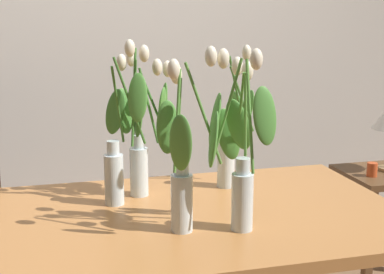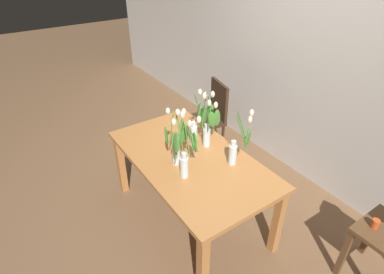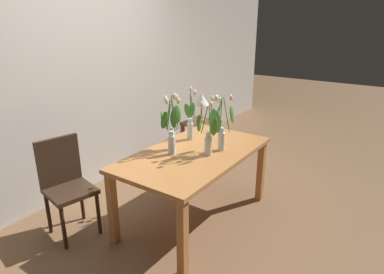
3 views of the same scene
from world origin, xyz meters
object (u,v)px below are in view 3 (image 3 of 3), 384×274
object	(u,v)px
pillar_candle	(200,122)
dining_chair	(66,181)
side_table	(201,129)
tulip_vase_4	(220,128)
dining_table	(195,161)
table_lamp	(202,100)
tulip_vase_1	(190,123)
tulip_vase_3	(171,135)
tulip_vase_0	(173,126)
tulip_vase_2	(208,134)

from	to	relation	value
pillar_candle	dining_chair	bearing A→B (deg)	177.40
side_table	tulip_vase_4	bearing A→B (deg)	-140.17
dining_table	table_lamp	bearing A→B (deg)	30.90
tulip_vase_1	tulip_vase_3	size ratio (longest dim) A/B	0.98
tulip_vase_1	table_lamp	world-z (taller)	tulip_vase_1
dining_table	tulip_vase_4	world-z (taller)	tulip_vase_4
tulip_vase_1	dining_chair	size ratio (longest dim) A/B	0.59
tulip_vase_4	pillar_candle	world-z (taller)	tulip_vase_4
tulip_vase_1	tulip_vase_0	bearing A→B (deg)	-173.53
table_lamp	tulip_vase_4	bearing A→B (deg)	-140.60
tulip_vase_1	side_table	size ratio (longest dim) A/B	0.99
tulip_vase_2	dining_chair	xyz separation A→B (m)	(-0.87, 1.03, -0.42)
pillar_candle	tulip_vase_3	bearing A→B (deg)	-156.85
dining_table	tulip_vase_2	xyz separation A→B (m)	(0.02, -0.14, 0.30)
tulip_vase_0	tulip_vase_1	xyz separation A→B (m)	(0.36, 0.04, -0.06)
dining_table	table_lamp	size ratio (longest dim) A/B	4.02
table_lamp	pillar_candle	size ratio (longest dim) A/B	5.31
dining_table	tulip_vase_3	bearing A→B (deg)	130.04
table_lamp	tulip_vase_1	bearing A→B (deg)	-152.20
tulip_vase_1	tulip_vase_4	distance (m)	0.46
tulip_vase_1	dining_chair	bearing A→B (deg)	151.87
tulip_vase_0	dining_chair	size ratio (longest dim) A/B	0.62
tulip_vase_2	pillar_candle	distance (m)	1.62
tulip_vase_4	pillar_candle	distance (m)	1.52
tulip_vase_1	tulip_vase_2	distance (m)	0.50
tulip_vase_0	side_table	world-z (taller)	tulip_vase_0
tulip_vase_1	pillar_candle	xyz separation A→B (m)	(0.98, 0.52, -0.33)
tulip_vase_2	dining_chair	bearing A→B (deg)	130.14
tulip_vase_1	side_table	world-z (taller)	tulip_vase_1
pillar_candle	side_table	bearing A→B (deg)	27.40
tulip_vase_2	dining_table	bearing A→B (deg)	96.51
tulip_vase_2	side_table	size ratio (longest dim) A/B	1.02
dining_table	side_table	world-z (taller)	dining_table
tulip_vase_3	dining_table	bearing A→B (deg)	-49.96
side_table	dining_chair	bearing A→B (deg)	179.06
tulip_vase_2	side_table	world-z (taller)	tulip_vase_2
dining_chair	pillar_candle	size ratio (longest dim) A/B	12.40
tulip_vase_4	side_table	xyz separation A→B (m)	(1.22, 1.02, -0.54)
dining_table	table_lamp	distance (m)	1.70
tulip_vase_0	tulip_vase_2	xyz separation A→B (m)	(0.07, -0.37, -0.03)
tulip_vase_1	table_lamp	xyz separation A→B (m)	(1.14, 0.60, -0.06)
tulip_vase_0	tulip_vase_3	xyz separation A→B (m)	(-0.09, -0.05, -0.05)
tulip_vase_0	pillar_candle	size ratio (longest dim) A/B	7.68
tulip_vase_2	tulip_vase_3	bearing A→B (deg)	117.12
tulip_vase_2	pillar_candle	world-z (taller)	tulip_vase_2
pillar_candle	tulip_vase_1	bearing A→B (deg)	-152.02
tulip_vase_2	pillar_candle	bearing A→B (deg)	36.15
tulip_vase_1	tulip_vase_3	world-z (taller)	tulip_vase_3
pillar_candle	table_lamp	bearing A→B (deg)	26.67
dining_table	tulip_vase_4	distance (m)	0.41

